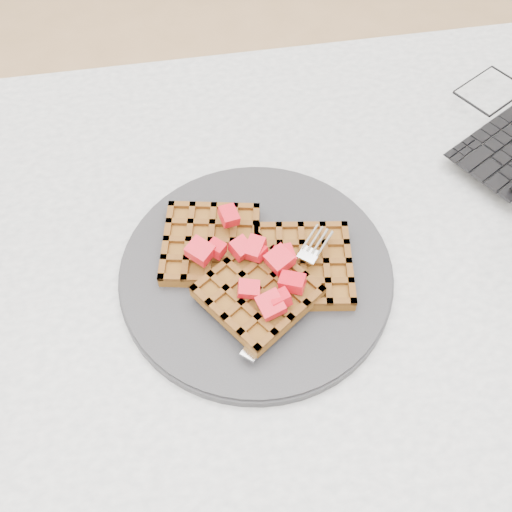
% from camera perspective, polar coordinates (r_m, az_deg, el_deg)
% --- Properties ---
extents(ground, '(4.00, 4.00, 0.00)m').
position_cam_1_polar(ground, '(1.35, 4.28, -18.54)').
color(ground, tan).
rests_on(ground, ground).
extents(table, '(1.20, 0.80, 0.75)m').
position_cam_1_polar(table, '(0.75, 7.31, -5.84)').
color(table, beige).
rests_on(table, ground).
extents(plate, '(0.30, 0.30, 0.02)m').
position_cam_1_polar(plate, '(0.63, 0.00, -1.60)').
color(plate, '#232326').
rests_on(plate, table).
extents(waffles, '(0.22, 0.21, 0.03)m').
position_cam_1_polar(waffles, '(0.62, 0.08, -0.94)').
color(waffles, brown).
rests_on(waffles, plate).
extents(strawberry_pile, '(0.15, 0.15, 0.02)m').
position_cam_1_polar(strawberry_pile, '(0.60, 0.00, 0.74)').
color(strawberry_pile, '#A70010').
rests_on(strawberry_pile, waffles).
extents(fork, '(0.13, 0.15, 0.02)m').
position_cam_1_polar(fork, '(0.61, 3.74, -3.09)').
color(fork, silver).
rests_on(fork, plate).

